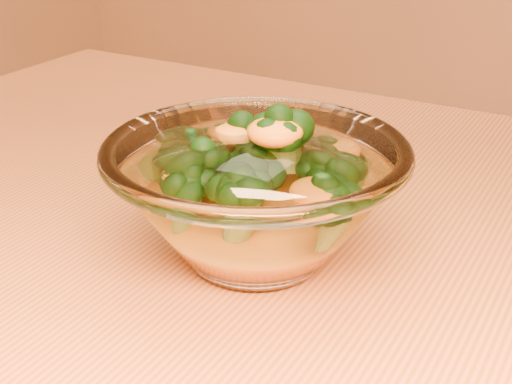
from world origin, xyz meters
TOP-DOWN VIEW (x-y plane):
  - glass_bowl at (-0.09, 0.00)m, footprint 0.20×0.20m
  - cheese_sauce at (-0.09, 0.00)m, footprint 0.12×0.12m
  - broccoli_heap at (-0.09, 0.01)m, footprint 0.16×0.13m

SIDE VIEW (x-z plane):
  - cheese_sauce at x=-0.09m, z-range 0.76..0.79m
  - glass_bowl at x=-0.09m, z-range 0.75..0.84m
  - broccoli_heap at x=-0.09m, z-range 0.77..0.85m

